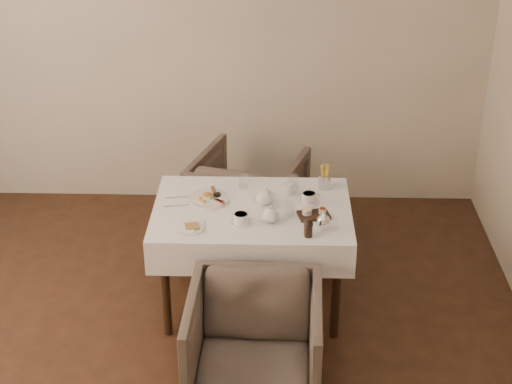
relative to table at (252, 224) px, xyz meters
The scene contains 20 objects.
table is the anchor object (origin of this frame).
armchair_near 0.93m from the table, 87.44° to the right, with size 0.75×0.77×0.70m, color #50443B.
armchair_far 0.91m from the table, 93.78° to the left, with size 0.76×0.78×0.71m, color #50443B.
breakfast_plate 0.33m from the table, 159.02° to the left, with size 0.28×0.28×0.03m.
side_plate 0.49m from the table, 143.52° to the right, with size 0.17×0.17×0.02m.
teapot_centre 0.21m from the table, 30.33° to the left, with size 0.16×0.13×0.13m, color white, non-canonical shape.
teapot_front 0.28m from the table, 55.22° to the right, with size 0.15×0.12×0.12m, color white, non-canonical shape.
creamer 0.34m from the table, 40.36° to the left, with size 0.06×0.06×0.08m, color white.
teacup_near 0.25m from the table, 107.82° to the right, with size 0.14×0.14×0.07m.
teacup_far 0.41m from the table, 12.53° to the left, with size 0.14×0.14×0.07m.
glass_left 0.33m from the table, 103.29° to the left, with size 0.06×0.06×0.09m, color silver.
glass_mid 0.30m from the table, 18.14° to the right, with size 0.06×0.06×0.09m, color silver.
glass_right 0.41m from the table, 44.38° to the left, with size 0.07×0.07×0.10m, color silver.
condiment_board 0.42m from the table, 13.30° to the right, with size 0.22×0.17×0.05m.
pepper_mill_left 0.51m from the table, 42.94° to the right, with size 0.06×0.06×0.12m, color black, non-canonical shape.
pepper_mill_right 0.52m from the table, 43.85° to the right, with size 0.06×0.06×0.12m, color black, non-canonical shape.
silver_pot 0.54m from the table, 29.19° to the right, with size 0.11×0.09×0.12m, color white, non-canonical shape.
fries_cup 0.59m from the table, 30.95° to the left, with size 0.08×0.08×0.18m.
cutlery_fork 0.51m from the table, 164.81° to the left, with size 0.01×0.19×0.00m, color silver.
cutlery_knife 0.50m from the table, behind, with size 0.01×0.19×0.00m, color silver.
Camera 1 is at (0.56, -3.44, 3.25)m, focal length 55.00 mm.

